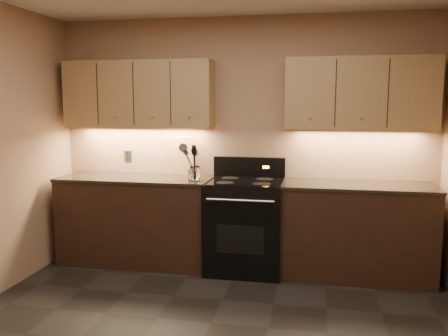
{
  "coord_description": "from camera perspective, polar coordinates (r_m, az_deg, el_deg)",
  "views": [
    {
      "loc": [
        0.76,
        -2.98,
        1.72
      ],
      "look_at": [
        -0.1,
        1.45,
        1.09
      ],
      "focal_mm": 38.0,
      "sensor_mm": 36.0,
      "label": 1
    }
  ],
  "objects": [
    {
      "name": "upper_cab_right",
      "position": [
        4.85,
        16.08,
        8.6
      ],
      "size": [
        1.44,
        0.3,
        0.7
      ],
      "primitive_type": "cube",
      "color": "#A57B52",
      "rests_on": "wall_back"
    },
    {
      "name": "steel_skimmer",
      "position": [
        4.77,
        -3.37,
        0.83
      ],
      "size": [
        0.23,
        0.1,
        0.37
      ],
      "primitive_type": null,
      "rotation": [
        -0.03,
        -0.4,
        0.11
      ],
      "color": "silver",
      "rests_on": "utensil_crock"
    },
    {
      "name": "upper_cab_left",
      "position": [
        5.18,
        -10.23,
        8.73
      ],
      "size": [
        1.6,
        0.3,
        0.7
      ],
      "primitive_type": "cube",
      "color": "#A57B52",
      "rests_on": "wall_back"
    },
    {
      "name": "black_spoon",
      "position": [
        4.82,
        -3.59,
        0.68
      ],
      "size": [
        0.08,
        0.15,
        0.34
      ],
      "primitive_type": null,
      "rotation": [
        0.25,
        0.08,
        -0.1
      ],
      "color": "black",
      "rests_on": "utensil_crock"
    },
    {
      "name": "black_turner",
      "position": [
        4.76,
        -3.48,
        0.75
      ],
      "size": [
        0.11,
        0.11,
        0.36
      ],
      "primitive_type": null,
      "rotation": [
        -0.06,
        -0.04,
        0.24
      ],
      "color": "black",
      "rests_on": "utensil_crock"
    },
    {
      "name": "counter_left",
      "position": [
        5.2,
        -10.46,
        -6.14
      ],
      "size": [
        1.62,
        0.62,
        0.93
      ],
      "color": "black",
      "rests_on": "ground"
    },
    {
      "name": "wall_back",
      "position": [
        5.06,
        2.26,
        3.2
      ],
      "size": [
        4.0,
        0.04,
        2.6
      ],
      "primitive_type": "cube",
      "color": "#A07B5E",
      "rests_on": "ground"
    },
    {
      "name": "stove",
      "position": [
        4.88,
        2.57,
        -6.78
      ],
      "size": [
        0.76,
        0.68,
        1.14
      ],
      "color": "black",
      "rests_on": "ground"
    },
    {
      "name": "utensil_crock",
      "position": [
        4.81,
        -3.61,
        -0.67
      ],
      "size": [
        0.13,
        0.13,
        0.15
      ],
      "color": "white",
      "rests_on": "counter_left"
    },
    {
      "name": "steel_spatula",
      "position": [
        4.8,
        -3.17,
        0.68
      ],
      "size": [
        0.21,
        0.13,
        0.35
      ],
      "primitive_type": null,
      "rotation": [
        0.17,
        -0.39,
        -0.12
      ],
      "color": "silver",
      "rests_on": "utensil_crock"
    },
    {
      "name": "outlet_plate",
      "position": [
        5.42,
        -11.47,
        1.46
      ],
      "size": [
        0.08,
        0.01,
        0.12
      ],
      "primitive_type": "cube",
      "color": "#B2B5BA",
      "rests_on": "wall_back"
    },
    {
      "name": "counter_right",
      "position": [
        4.87,
        15.62,
        -7.27
      ],
      "size": [
        1.46,
        0.62,
        0.93
      ],
      "color": "black",
      "rests_on": "ground"
    },
    {
      "name": "cutting_board",
      "position": [
        5.19,
        -5.3,
        1.51
      ],
      "size": [
        0.34,
        0.15,
        0.42
      ],
      "primitive_type": "cube",
      "rotation": [
        0.13,
        0.0,
        -0.24
      ],
      "color": "tan",
      "rests_on": "counter_left"
    },
    {
      "name": "wooden_spoon",
      "position": [
        4.79,
        -3.89,
        0.45
      ],
      "size": [
        0.1,
        0.14,
        0.31
      ],
      "primitive_type": null,
      "rotation": [
        -0.21,
        0.16,
        0.34
      ],
      "color": "tan",
      "rests_on": "utensil_crock"
    }
  ]
}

